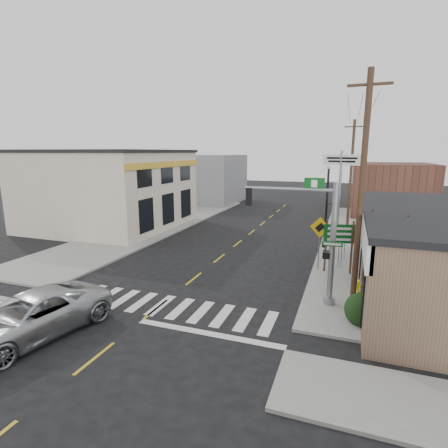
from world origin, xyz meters
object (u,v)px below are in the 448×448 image
(traffic_signal_pole, at_px, (318,230))
(fire_hydrant, at_px, (359,287))
(lamp_post, at_px, (328,200))
(bare_tree, at_px, (390,220))
(utility_pole_far, at_px, (351,173))
(utility_pole_near, at_px, (362,189))
(guide_sign, at_px, (339,239))
(dance_center_sign, at_px, (341,172))
(suv, at_px, (31,316))

(traffic_signal_pole, distance_m, fire_hydrant, 3.82)
(traffic_signal_pole, distance_m, lamp_post, 9.79)
(bare_tree, distance_m, utility_pole_far, 17.57)
(lamp_post, relative_size, utility_pole_near, 0.58)
(fire_hydrant, bearing_deg, guide_sign, 110.41)
(dance_center_sign, bearing_deg, utility_pole_far, 103.27)
(lamp_post, xyz_separation_m, utility_pole_near, (1.86, -9.16, 1.76))
(suv, height_order, fire_hydrant, suv)
(suv, distance_m, dance_center_sign, 23.80)
(fire_hydrant, bearing_deg, utility_pole_near, -109.09)
(guide_sign, bearing_deg, lamp_post, 86.33)
(guide_sign, relative_size, fire_hydrant, 3.89)
(guide_sign, height_order, utility_pole_near, utility_pole_near)
(lamp_post, bearing_deg, bare_tree, -60.87)
(guide_sign, height_order, dance_center_sign, dance_center_sign)
(dance_center_sign, height_order, utility_pole_near, utility_pole_near)
(suv, bearing_deg, traffic_signal_pole, 45.84)
(traffic_signal_pole, xyz_separation_m, guide_sign, (0.85, 4.46, -1.43))
(suv, bearing_deg, bare_tree, 42.18)
(suv, height_order, bare_tree, bare_tree)
(utility_pole_near, height_order, utility_pole_far, utility_pole_near)
(traffic_signal_pole, height_order, utility_pole_near, utility_pole_near)
(fire_hydrant, xyz_separation_m, utility_pole_far, (-0.73, 16.86, 4.45))
(traffic_signal_pole, relative_size, bare_tree, 1.15)
(dance_center_sign, bearing_deg, traffic_signal_pole, -66.77)
(traffic_signal_pole, xyz_separation_m, utility_pole_far, (1.24, 18.30, 1.51))
(fire_hydrant, bearing_deg, suv, -145.67)
(guide_sign, bearing_deg, fire_hydrant, -84.07)
(suv, distance_m, lamp_post, 19.10)
(bare_tree, relative_size, utility_pole_near, 0.49)
(guide_sign, xyz_separation_m, bare_tree, (2.09, -3.61, 1.91))
(utility_pole_near, bearing_deg, utility_pole_far, 93.72)
(traffic_signal_pole, xyz_separation_m, utility_pole_near, (1.69, 0.63, 1.79))
(suv, distance_m, fire_hydrant, 14.15)
(fire_hydrant, distance_m, bare_tree, 3.61)
(suv, distance_m, bare_tree, 14.99)
(lamp_post, bearing_deg, dance_center_sign, 92.47)
(traffic_signal_pole, xyz_separation_m, fire_hydrant, (1.97, 1.44, -2.94))
(suv, bearing_deg, fire_hydrant, 46.24)
(fire_hydrant, height_order, utility_pole_far, utility_pole_far)
(suv, distance_m, utility_pole_far, 27.47)
(fire_hydrant, height_order, dance_center_sign, dance_center_sign)
(bare_tree, bearing_deg, guide_sign, 120.14)
(lamp_post, distance_m, utility_pole_far, 8.76)
(utility_pole_far, bearing_deg, guide_sign, -85.66)
(traffic_signal_pole, relative_size, fire_hydrant, 7.29)
(lamp_post, distance_m, utility_pole_near, 9.51)
(lamp_post, bearing_deg, guide_sign, -69.26)
(guide_sign, height_order, utility_pole_far, utility_pole_far)
(guide_sign, height_order, lamp_post, lamp_post)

